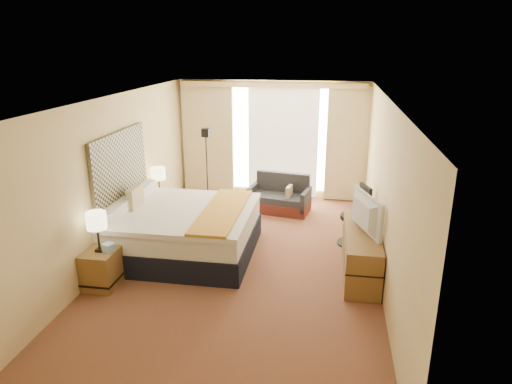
% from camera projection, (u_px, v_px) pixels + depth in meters
% --- Properties ---
extents(floor, '(4.20, 7.00, 0.02)m').
position_uv_depth(floor, '(243.00, 263.00, 7.34)').
color(floor, '#53171B').
rests_on(floor, ground).
extents(ceiling, '(4.20, 7.00, 0.02)m').
position_uv_depth(ceiling, '(242.00, 99.00, 6.53)').
color(ceiling, white).
rests_on(ceiling, wall_back).
extents(wall_back, '(4.20, 0.02, 2.60)m').
position_uv_depth(wall_back, '(272.00, 140.00, 10.21)').
color(wall_back, beige).
rests_on(wall_back, ground).
extents(wall_front, '(4.20, 0.02, 2.60)m').
position_uv_depth(wall_front, '(159.00, 314.00, 3.65)').
color(wall_front, beige).
rests_on(wall_front, ground).
extents(wall_left, '(0.02, 7.00, 2.60)m').
position_uv_depth(wall_left, '(113.00, 179.00, 7.26)').
color(wall_left, beige).
rests_on(wall_left, ground).
extents(wall_right, '(0.02, 7.00, 2.60)m').
position_uv_depth(wall_right, '(384.00, 193.00, 6.61)').
color(wall_right, beige).
rests_on(wall_right, ground).
extents(headboard, '(0.06, 1.85, 1.50)m').
position_uv_depth(headboard, '(121.00, 177.00, 7.45)').
color(headboard, black).
rests_on(headboard, wall_left).
extents(nightstand_left, '(0.45, 0.52, 0.55)m').
position_uv_depth(nightstand_left, '(102.00, 269.00, 6.56)').
color(nightstand_left, brown).
rests_on(nightstand_left, floor).
extents(nightstand_right, '(0.45, 0.52, 0.55)m').
position_uv_depth(nightstand_right, '(163.00, 209.00, 8.90)').
color(nightstand_right, brown).
rests_on(nightstand_right, floor).
extents(media_dresser, '(0.50, 1.80, 0.70)m').
position_uv_depth(media_dresser, '(361.00, 251.00, 6.95)').
color(media_dresser, brown).
rests_on(media_dresser, floor).
extents(window, '(2.30, 0.02, 2.30)m').
position_uv_depth(window, '(283.00, 139.00, 10.14)').
color(window, silver).
rests_on(window, wall_back).
extents(curtains, '(4.12, 0.19, 2.56)m').
position_uv_depth(curtains, '(271.00, 136.00, 10.07)').
color(curtains, beige).
rests_on(curtains, floor).
extents(bed, '(2.30, 2.10, 1.12)m').
position_uv_depth(bed, '(183.00, 230.00, 7.57)').
color(bed, black).
rests_on(bed, floor).
extents(loveseat, '(1.33, 0.87, 0.77)m').
position_uv_depth(loveseat, '(280.00, 199.00, 9.54)').
color(loveseat, '#521E17').
rests_on(loveseat, floor).
extents(floor_lamp, '(0.21, 0.21, 1.68)m').
position_uv_depth(floor_lamp, '(206.00, 152.00, 9.60)').
color(floor_lamp, black).
rests_on(floor_lamp, floor).
extents(desk_chair, '(0.53, 0.53, 1.07)m').
position_uv_depth(desk_chair, '(356.00, 218.00, 7.89)').
color(desk_chair, black).
rests_on(desk_chair, floor).
extents(lamp_left, '(0.28, 0.28, 0.59)m').
position_uv_depth(lamp_left, '(96.00, 221.00, 6.34)').
color(lamp_left, black).
rests_on(lamp_left, nightstand_left).
extents(lamp_right, '(0.27, 0.27, 0.56)m').
position_uv_depth(lamp_right, '(158.00, 174.00, 8.69)').
color(lamp_right, black).
rests_on(lamp_right, nightstand_right).
extents(tissue_box, '(0.17, 0.17, 0.12)m').
position_uv_depth(tissue_box, '(108.00, 248.00, 6.45)').
color(tissue_box, '#92BDE2').
rests_on(tissue_box, nightstand_left).
extents(telephone, '(0.20, 0.17, 0.07)m').
position_uv_depth(telephone, '(160.00, 197.00, 8.67)').
color(telephone, black).
rests_on(telephone, nightstand_right).
extents(television, '(0.46, 0.98, 0.57)m').
position_uv_depth(television, '(361.00, 213.00, 6.69)').
color(television, black).
rests_on(television, media_dresser).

